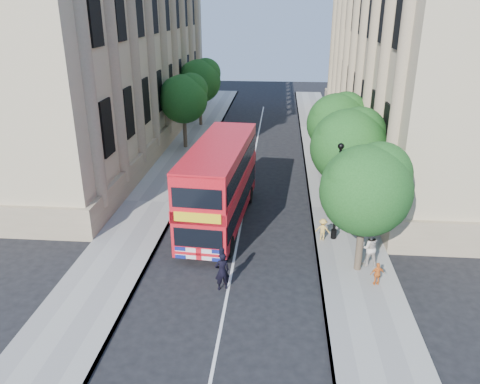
% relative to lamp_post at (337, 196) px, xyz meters
% --- Properties ---
extents(ground, '(120.00, 120.00, 0.00)m').
position_rel_lamp_post_xyz_m(ground, '(-5.00, -6.00, -2.51)').
color(ground, black).
rests_on(ground, ground).
extents(pavement_right, '(3.50, 80.00, 0.12)m').
position_rel_lamp_post_xyz_m(pavement_right, '(0.75, 4.00, -2.45)').
color(pavement_right, gray).
rests_on(pavement_right, ground).
extents(pavement_left, '(3.50, 80.00, 0.12)m').
position_rel_lamp_post_xyz_m(pavement_left, '(-10.75, 4.00, -2.45)').
color(pavement_left, gray).
rests_on(pavement_left, ground).
extents(building_right, '(12.00, 38.00, 18.00)m').
position_rel_lamp_post_xyz_m(building_right, '(8.80, 18.00, 6.49)').
color(building_right, '#C3B287').
rests_on(building_right, ground).
extents(building_left, '(12.00, 38.00, 18.00)m').
position_rel_lamp_post_xyz_m(building_left, '(-18.80, 18.00, 6.49)').
color(building_left, '#C3B287').
rests_on(building_left, ground).
extents(tree_right_near, '(4.00, 4.00, 6.08)m').
position_rel_lamp_post_xyz_m(tree_right_near, '(0.84, -2.97, 1.74)').
color(tree_right_near, '#473828').
rests_on(tree_right_near, ground).
extents(tree_right_mid, '(4.20, 4.20, 6.37)m').
position_rel_lamp_post_xyz_m(tree_right_mid, '(0.84, 3.03, 1.93)').
color(tree_right_mid, '#473828').
rests_on(tree_right_mid, ground).
extents(tree_right_far, '(4.00, 4.00, 6.15)m').
position_rel_lamp_post_xyz_m(tree_right_far, '(0.84, 9.03, 1.80)').
color(tree_right_far, '#473828').
rests_on(tree_right_far, ground).
extents(tree_left_far, '(4.00, 4.00, 6.30)m').
position_rel_lamp_post_xyz_m(tree_left_far, '(-10.96, 16.03, 1.93)').
color(tree_left_far, '#473828').
rests_on(tree_left_far, ground).
extents(tree_left_back, '(4.20, 4.20, 6.65)m').
position_rel_lamp_post_xyz_m(tree_left_back, '(-10.96, 24.03, 2.20)').
color(tree_left_back, '#473828').
rests_on(tree_left_back, ground).
extents(lamp_post, '(0.32, 0.32, 5.16)m').
position_rel_lamp_post_xyz_m(lamp_post, '(0.00, 0.00, 0.00)').
color(lamp_post, black).
rests_on(lamp_post, pavement_right).
extents(double_decker_bus, '(3.36, 10.02, 4.55)m').
position_rel_lamp_post_xyz_m(double_decker_bus, '(-6.15, 1.48, 0.01)').
color(double_decker_bus, red).
rests_on(double_decker_bus, ground).
extents(box_van, '(2.50, 5.30, 2.95)m').
position_rel_lamp_post_xyz_m(box_van, '(-6.81, 5.75, -1.07)').
color(box_van, black).
rests_on(box_van, ground).
extents(police_constable, '(0.76, 0.64, 1.78)m').
position_rel_lamp_post_xyz_m(police_constable, '(-5.26, -5.00, -1.62)').
color(police_constable, black).
rests_on(police_constable, ground).
extents(woman_pedestrian, '(0.97, 0.79, 1.85)m').
position_rel_lamp_post_xyz_m(woman_pedestrian, '(1.32, -2.58, -1.47)').
color(woman_pedestrian, beige).
rests_on(woman_pedestrian, pavement_right).
extents(child_a, '(0.67, 0.37, 1.07)m').
position_rel_lamp_post_xyz_m(child_a, '(1.44, -4.26, -1.85)').
color(child_a, orange).
rests_on(child_a, pavement_right).
extents(child_b, '(0.85, 0.61, 1.18)m').
position_rel_lamp_post_xyz_m(child_b, '(-0.60, -0.21, -1.80)').
color(child_b, gold).
rests_on(child_b, pavement_right).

